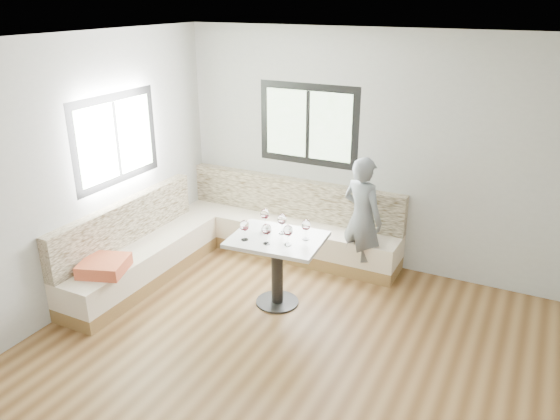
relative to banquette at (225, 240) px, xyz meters
The scene contains 11 objects.
room 2.41m from the banquette, 45.44° to the right, with size 5.01×5.01×2.81m.
banquette is the anchor object (origin of this frame).
table 1.14m from the banquette, 28.21° to the right, with size 1.01×0.81×0.78m.
person 1.69m from the banquette, 16.63° to the left, with size 0.53×0.35×1.47m, color slate.
olive_ramekin 1.02m from the banquette, 27.77° to the right, with size 0.11×0.11×0.04m.
wine_glass_a 1.18m from the banquette, 45.60° to the right, with size 0.10×0.10×0.22m.
wine_glass_b 1.33m from the banquette, 36.47° to the right, with size 0.10×0.10×0.22m.
wine_glass_c 1.45m from the banquette, 28.78° to the right, with size 0.10×0.10×0.22m.
wine_glass_d 1.21m from the banquette, 22.43° to the right, with size 0.10×0.10×0.22m.
wine_glass_e 1.46m from the banquette, 18.75° to the right, with size 0.10×0.10×0.22m.
wine_glass_f 1.02m from the banquette, 25.45° to the right, with size 0.10×0.10×0.22m.
Camera 1 is at (1.74, -3.49, 3.13)m, focal length 35.00 mm.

